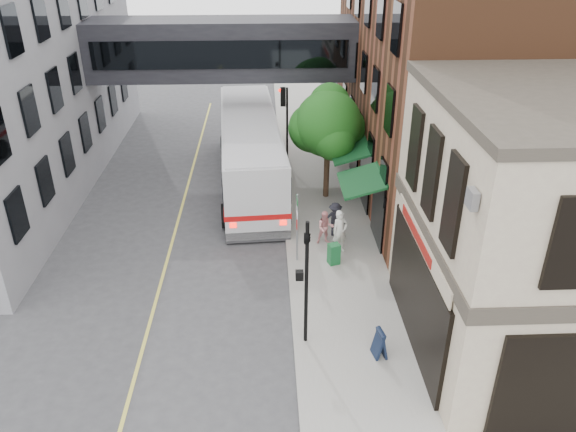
{
  "coord_description": "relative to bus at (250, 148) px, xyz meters",
  "views": [
    {
      "loc": [
        -0.79,
        -12.56,
        12.57
      ],
      "look_at": [
        -0.06,
        4.98,
        3.27
      ],
      "focal_mm": 35.0,
      "sensor_mm": 36.0,
      "label": 1
    }
  ],
  "objects": [
    {
      "name": "ground",
      "position": [
        1.62,
        -15.07,
        -1.97
      ],
      "size": [
        120.0,
        120.0,
        0.0
      ],
      "primitive_type": "plane",
      "color": "#38383A",
      "rests_on": "ground"
    },
    {
      "name": "sidewalk_main",
      "position": [
        3.62,
        -1.07,
        -1.89
      ],
      "size": [
        4.0,
        60.0,
        0.15
      ],
      "primitive_type": "cube",
      "color": "gray",
      "rests_on": "ground"
    },
    {
      "name": "brick_building",
      "position": [
        11.6,
        -0.07,
        5.02
      ],
      "size": [
        13.76,
        18.0,
        14.0
      ],
      "color": "#552F1A",
      "rests_on": "ground"
    },
    {
      "name": "skyway_bridge",
      "position": [
        -1.38,
        2.93,
        4.53
      ],
      "size": [
        14.0,
        3.18,
        3.0
      ],
      "color": "black",
      "rests_on": "ground"
    },
    {
      "name": "traffic_signal_near",
      "position": [
        1.99,
        -13.07,
        1.01
      ],
      "size": [
        0.44,
        0.22,
        4.6
      ],
      "color": "black",
      "rests_on": "sidewalk_main"
    },
    {
      "name": "traffic_signal_far",
      "position": [
        1.88,
        1.93,
        1.37
      ],
      "size": [
        0.53,
        0.28,
        4.5
      ],
      "color": "black",
      "rests_on": "sidewalk_main"
    },
    {
      "name": "street_sign_pole",
      "position": [
        2.01,
        -8.07,
        -0.04
      ],
      "size": [
        0.08,
        0.75,
        3.0
      ],
      "color": "gray",
      "rests_on": "sidewalk_main"
    },
    {
      "name": "street_tree",
      "position": [
        3.81,
        -1.85,
        1.94
      ],
      "size": [
        3.8,
        3.2,
        5.6
      ],
      "color": "#382619",
      "rests_on": "sidewalk_main"
    },
    {
      "name": "lane_marking",
      "position": [
        -3.38,
        -5.07,
        -1.96
      ],
      "size": [
        0.12,
        40.0,
        0.01
      ],
      "primitive_type": "cube",
      "color": "#D8CC4C",
      "rests_on": "ground"
    },
    {
      "name": "bus",
      "position": [
        0.0,
        0.0,
        0.0
      ],
      "size": [
        3.85,
        13.22,
        3.51
      ],
      "color": "silver",
      "rests_on": "ground"
    },
    {
      "name": "pedestrian_a",
      "position": [
        3.83,
        -7.45,
        -0.87
      ],
      "size": [
        0.82,
        0.7,
        1.89
      ],
      "primitive_type": "imported",
      "rotation": [
        0.0,
        0.0,
        0.43
      ],
      "color": "white",
      "rests_on": "sidewalk_main"
    },
    {
      "name": "pedestrian_b",
      "position": [
        3.3,
        -6.75,
        -1.06
      ],
      "size": [
        0.77,
        0.62,
        1.51
      ],
      "primitive_type": "imported",
      "rotation": [
        0.0,
        0.0,
        0.07
      ],
      "color": "pink",
      "rests_on": "sidewalk_main"
    },
    {
      "name": "pedestrian_c",
      "position": [
        3.79,
        -6.08,
        -1.03
      ],
      "size": [
        1.04,
        0.62,
        1.58
      ],
      "primitive_type": "imported",
      "rotation": [
        0.0,
        0.0,
        0.03
      ],
      "color": "black",
      "rests_on": "sidewalk_main"
    },
    {
      "name": "newspaper_box",
      "position": [
        3.49,
        -8.38,
        -1.38
      ],
      "size": [
        0.54,
        0.51,
        0.88
      ],
      "primitive_type": "cube",
      "rotation": [
        0.0,
        0.0,
        0.31
      ],
      "color": "#16602E",
      "rests_on": "sidewalk_main"
    },
    {
      "name": "sandwich_board",
      "position": [
        4.33,
        -13.89,
        -1.33
      ],
      "size": [
        0.45,
        0.61,
        0.98
      ],
      "primitive_type": "cube",
      "rotation": [
        0.0,
        0.0,
        0.19
      ],
      "color": "black",
      "rests_on": "sidewalk_main"
    }
  ]
}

